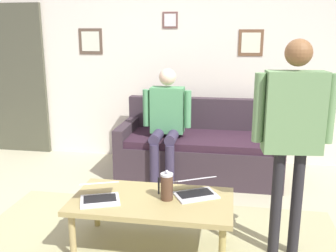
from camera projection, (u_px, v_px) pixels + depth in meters
name	position (u px, v px, depth m)	size (l,w,h in m)	color
ground_plane	(152.00, 241.00, 3.10)	(7.68, 7.68, 0.00)	#B4AF8D
back_wall	(186.00, 58.00, 4.88)	(7.04, 0.11, 2.70)	silver
interior_door	(18.00, 80.00, 5.25)	(0.82, 0.09, 2.05)	#474837
couch	(200.00, 150.00, 4.49)	(1.86, 0.87, 0.88)	#342930
coffee_table	(152.00, 204.00, 2.92)	(1.24, 0.65, 0.42)	#9E8D54
laptop_left	(195.00, 189.00, 2.98)	(0.42, 0.40, 0.15)	silver
laptop_center	(100.00, 194.00, 2.89)	(0.38, 0.39, 0.16)	silver
french_press	(167.00, 186.00, 2.88)	(0.12, 0.10, 0.24)	#4C3323
person_standing	(293.00, 122.00, 2.69)	(0.58, 0.22, 1.63)	black
person_seated	(166.00, 119.00, 4.23)	(0.55, 0.51, 1.28)	#362E45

